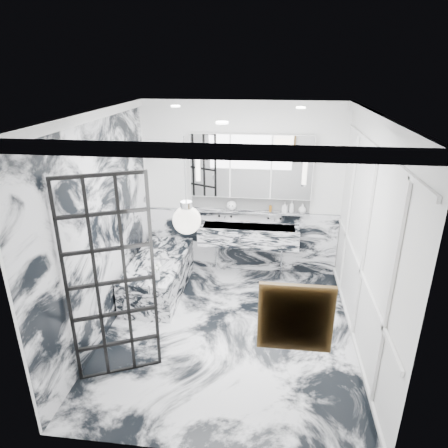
# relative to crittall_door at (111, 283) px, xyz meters

# --- Properties ---
(floor) EXTENTS (3.60, 3.60, 0.00)m
(floor) POSITION_rel_crittall_door_xyz_m (1.14, 0.87, -1.16)
(floor) COLOR silver
(floor) RESTS_ON ground
(ceiling) EXTENTS (3.60, 3.60, 0.00)m
(ceiling) POSITION_rel_crittall_door_xyz_m (1.14, 0.87, 1.64)
(ceiling) COLOR white
(ceiling) RESTS_ON wall_back
(wall_back) EXTENTS (3.60, 0.00, 3.60)m
(wall_back) POSITION_rel_crittall_door_xyz_m (1.14, 2.67, 0.24)
(wall_back) COLOR white
(wall_back) RESTS_ON floor
(wall_front) EXTENTS (3.60, 0.00, 3.60)m
(wall_front) POSITION_rel_crittall_door_xyz_m (1.14, -0.93, 0.24)
(wall_front) COLOR white
(wall_front) RESTS_ON floor
(wall_left) EXTENTS (0.00, 3.60, 3.60)m
(wall_left) POSITION_rel_crittall_door_xyz_m (-0.46, 0.87, 0.24)
(wall_left) COLOR white
(wall_left) RESTS_ON floor
(wall_right) EXTENTS (0.00, 3.60, 3.60)m
(wall_right) POSITION_rel_crittall_door_xyz_m (2.74, 0.87, 0.24)
(wall_right) COLOR white
(wall_right) RESTS_ON floor
(marble_clad_back) EXTENTS (3.18, 0.05, 1.05)m
(marble_clad_back) POSITION_rel_crittall_door_xyz_m (1.14, 2.64, -0.63)
(marble_clad_back) COLOR silver
(marble_clad_back) RESTS_ON floor
(marble_clad_left) EXTENTS (0.02, 3.56, 2.68)m
(marble_clad_left) POSITION_rel_crittall_door_xyz_m (-0.45, 0.87, 0.18)
(marble_clad_left) COLOR silver
(marble_clad_left) RESTS_ON floor
(panel_molding) EXTENTS (0.03, 3.40, 2.30)m
(panel_molding) POSITION_rel_crittall_door_xyz_m (2.72, 0.87, 0.14)
(panel_molding) COLOR white
(panel_molding) RESTS_ON floor
(soap_bottle_a) EXTENTS (0.09, 0.09, 0.19)m
(soap_bottle_a) POSITION_rel_crittall_door_xyz_m (1.95, 2.58, 0.03)
(soap_bottle_a) COLOR #8C5919
(soap_bottle_a) RESTS_ON ledge
(soap_bottle_b) EXTENTS (0.10, 0.10, 0.17)m
(soap_bottle_b) POSITION_rel_crittall_door_xyz_m (1.85, 2.58, 0.02)
(soap_bottle_b) COLOR #4C4C51
(soap_bottle_b) RESTS_ON ledge
(soap_bottle_c) EXTENTS (0.12, 0.12, 0.15)m
(soap_bottle_c) POSITION_rel_crittall_door_xyz_m (2.12, 2.58, 0.01)
(soap_bottle_c) COLOR silver
(soap_bottle_c) RESTS_ON ledge
(face_pot) EXTENTS (0.17, 0.17, 0.17)m
(face_pot) POSITION_rel_crittall_door_xyz_m (0.99, 2.58, 0.01)
(face_pot) COLOR white
(face_pot) RESTS_ON ledge
(amber_bottle) EXTENTS (0.04, 0.04, 0.10)m
(amber_bottle) POSITION_rel_crittall_door_xyz_m (1.62, 2.58, -0.02)
(amber_bottle) COLOR #8C5919
(amber_bottle) RESTS_ON ledge
(flower_vase) EXTENTS (0.08, 0.08, 0.12)m
(flower_vase) POSITION_rel_crittall_door_xyz_m (0.12, 1.17, -0.55)
(flower_vase) COLOR silver
(flower_vase) RESTS_ON bathtub
(crittall_door) EXTENTS (0.82, 0.40, 2.32)m
(crittall_door) POSITION_rel_crittall_door_xyz_m (0.00, 0.00, 0.00)
(crittall_door) COLOR black
(crittall_door) RESTS_ON floor
(artwork) EXTENTS (0.47, 0.05, 0.47)m
(artwork) POSITION_rel_crittall_door_xyz_m (1.85, -0.89, 0.34)
(artwork) COLOR #C28F13
(artwork) RESTS_ON wall_front
(pendant_light) EXTENTS (0.25, 0.25, 0.25)m
(pendant_light) POSITION_rel_crittall_door_xyz_m (0.90, -0.32, 0.87)
(pendant_light) COLOR white
(pendant_light) RESTS_ON ceiling
(trough_sink) EXTENTS (1.60, 0.45, 0.30)m
(trough_sink) POSITION_rel_crittall_door_xyz_m (1.29, 2.42, -0.43)
(trough_sink) COLOR silver
(trough_sink) RESTS_ON wall_back
(ledge) EXTENTS (1.90, 0.14, 0.04)m
(ledge) POSITION_rel_crittall_door_xyz_m (1.29, 2.59, -0.09)
(ledge) COLOR silver
(ledge) RESTS_ON wall_back
(subway_tile) EXTENTS (1.90, 0.03, 0.23)m
(subway_tile) POSITION_rel_crittall_door_xyz_m (1.29, 2.65, 0.05)
(subway_tile) COLOR white
(subway_tile) RESTS_ON wall_back
(mirror_cabinet) EXTENTS (1.90, 0.16, 1.00)m
(mirror_cabinet) POSITION_rel_crittall_door_xyz_m (1.29, 2.59, 0.66)
(mirror_cabinet) COLOR white
(mirror_cabinet) RESTS_ON wall_back
(sconce_left) EXTENTS (0.07, 0.07, 0.40)m
(sconce_left) POSITION_rel_crittall_door_xyz_m (0.47, 2.50, 0.62)
(sconce_left) COLOR white
(sconce_left) RESTS_ON mirror_cabinet
(sconce_right) EXTENTS (0.07, 0.07, 0.40)m
(sconce_right) POSITION_rel_crittall_door_xyz_m (2.11, 2.50, 0.62)
(sconce_right) COLOR white
(sconce_right) RESTS_ON mirror_cabinet
(bathtub) EXTENTS (0.75, 1.65, 0.55)m
(bathtub) POSITION_rel_crittall_door_xyz_m (-0.04, 1.76, -0.88)
(bathtub) COLOR silver
(bathtub) RESTS_ON floor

